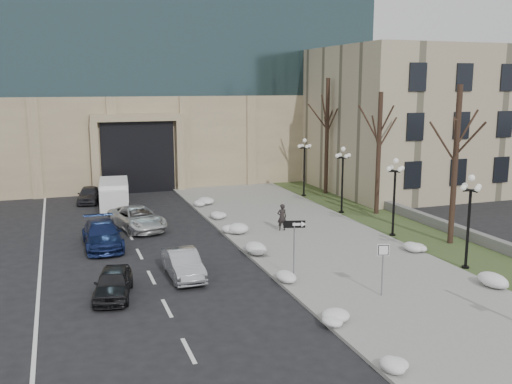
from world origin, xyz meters
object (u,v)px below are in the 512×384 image
(car_d, at_px, (137,218))
(lamppost_b, at_px, (395,187))
(pedestrian, at_px, (282,217))
(lamppost_a, at_px, (469,209))
(lamppost_c, at_px, (343,171))
(car_a, at_px, (113,283))
(one_way_sign, at_px, (298,231))
(lamppost_d, at_px, (304,159))
(car_e, at_px, (89,195))
(car_c, at_px, (102,235))
(car_b, at_px, (183,264))
(box_truck, at_px, (114,195))
(keep_sign, at_px, (383,259))

(car_d, xyz_separation_m, lamppost_b, (14.15, -6.94, 2.36))
(pedestrian, distance_m, lamppost_a, 11.56)
(pedestrian, height_order, lamppost_c, lamppost_c)
(car_a, relative_size, lamppost_a, 0.77)
(pedestrian, distance_m, one_way_sign, 8.84)
(pedestrian, xyz_separation_m, lamppost_d, (5.83, 9.75, 2.12))
(car_a, relative_size, car_e, 0.99)
(one_way_sign, bearing_deg, lamppost_b, 46.38)
(lamppost_d, bearing_deg, car_e, 168.17)
(lamppost_a, bearing_deg, lamppost_d, 90.00)
(one_way_sign, xyz_separation_m, lamppost_a, (8.39, -1.41, 0.72))
(car_c, relative_size, one_way_sign, 1.75)
(one_way_sign, relative_size, lamppost_b, 0.60)
(car_b, relative_size, lamppost_d, 0.83)
(lamppost_b, relative_size, lamppost_c, 1.00)
(car_e, bearing_deg, box_truck, -41.01)
(box_truck, bearing_deg, lamppost_b, -38.29)
(pedestrian, bearing_deg, car_d, -21.77)
(car_c, relative_size, keep_sign, 2.08)
(car_a, height_order, lamppost_b, lamppost_b)
(keep_sign, distance_m, lamppost_a, 6.36)
(lamppost_b, bearing_deg, one_way_sign, -148.75)
(car_d, bearing_deg, lamppost_a, -58.25)
(car_e, relative_size, keep_sign, 1.55)
(lamppost_c, distance_m, lamppost_d, 6.50)
(car_a, bearing_deg, keep_sign, -8.36)
(car_d, height_order, one_way_sign, one_way_sign)
(car_b, bearing_deg, lamppost_c, 34.56)
(lamppost_a, xyz_separation_m, lamppost_c, (0.00, 13.00, 0.00))
(car_b, relative_size, car_e, 1.07)
(car_b, xyz_separation_m, lamppost_d, (13.35, 15.97, 2.42))
(car_b, relative_size, car_d, 0.78)
(car_c, distance_m, lamppost_d, 19.22)
(car_c, xyz_separation_m, car_d, (2.40, 3.43, -0.01))
(one_way_sign, bearing_deg, car_a, -169.02)
(one_way_sign, height_order, lamppost_a, lamppost_a)
(one_way_sign, bearing_deg, lamppost_d, 80.25)
(car_a, xyz_separation_m, car_e, (0.15, 20.96, 0.01))
(lamppost_c, bearing_deg, car_c, -169.77)
(pedestrian, bearing_deg, lamppost_d, -118.71)
(car_b, bearing_deg, lamppost_d, 49.32)
(box_truck, bearing_deg, car_b, -79.32)
(car_a, height_order, box_truck, box_truck)
(car_b, xyz_separation_m, one_way_sign, (4.96, -2.12, 1.70))
(car_b, distance_m, pedestrian, 9.76)
(car_c, distance_m, car_d, 4.19)
(box_truck, relative_size, keep_sign, 2.53)
(car_b, relative_size, one_way_sign, 1.39)
(car_c, distance_m, lamppost_c, 16.98)
(lamppost_d, bearing_deg, lamppost_c, -90.00)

